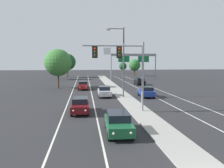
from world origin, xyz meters
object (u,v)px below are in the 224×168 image
(street_lamp_median, at_px, (122,58))
(car_receding_blue, at_px, (146,92))
(tree_far_left_b, at_px, (67,62))
(tree_far_right_a, at_px, (123,66))
(car_oncoming_darkred, at_px, (80,105))
(car_receding_black, at_px, (140,81))
(tree_far_right_c, at_px, (135,65))
(overhead_signal_mast, at_px, (124,62))
(car_oncoming_green, at_px, (118,123))
(tree_far_left_a, at_px, (58,63))
(highway_sign_gantry, at_px, (134,58))
(car_oncoming_silver, at_px, (104,91))
(tree_far_left_c, at_px, (58,65))
(car_oncoming_red, at_px, (83,85))

(street_lamp_median, xyz_separation_m, car_receding_blue, (3.79, 0.61, -4.97))
(tree_far_left_b, bearing_deg, car_receding_blue, -71.03)
(tree_far_right_a, bearing_deg, car_oncoming_darkred, -102.80)
(tree_far_right_a, distance_m, tree_far_left_b, 31.16)
(car_receding_black, bearing_deg, tree_far_right_c, 79.86)
(car_receding_blue, relative_size, tree_far_right_c, 0.75)
(overhead_signal_mast, height_order, car_receding_black, overhead_signal_mast)
(car_receding_blue, bearing_deg, overhead_signal_mast, -116.82)
(car_oncoming_green, distance_m, car_oncoming_darkred, 7.88)
(tree_far_right_c, xyz_separation_m, tree_far_left_b, (-23.10, -4.40, 1.13))
(car_oncoming_green, relative_size, car_oncoming_darkred, 1.00)
(car_oncoming_green, bearing_deg, tree_far_left_a, 104.35)
(overhead_signal_mast, relative_size, tree_far_left_a, 0.93)
(car_receding_blue, bearing_deg, tree_far_right_c, 79.76)
(highway_sign_gantry, xyz_separation_m, tree_far_right_c, (3.64, 15.23, -2.27))
(car_oncoming_green, relative_size, car_oncoming_silver, 1.01)
(tree_far_right_a, distance_m, tree_far_left_c, 39.10)
(car_oncoming_green, bearing_deg, highway_sign_gantry, 76.64)
(car_oncoming_green, distance_m, tree_far_right_a, 82.79)
(car_oncoming_red, bearing_deg, tree_far_left_b, 99.06)
(overhead_signal_mast, relative_size, street_lamp_median, 0.72)
(tree_far_right_c, bearing_deg, car_oncoming_darkred, -107.78)
(car_oncoming_silver, distance_m, car_receding_blue, 6.31)
(car_receding_black, bearing_deg, tree_far_left_c, 140.37)
(car_receding_black, bearing_deg, highway_sign_gantry, 83.42)
(car_oncoming_green, xyz_separation_m, car_oncoming_darkred, (-2.94, 7.31, 0.00))
(car_receding_black, xyz_separation_m, tree_far_left_a, (-17.55, -4.25, 4.24))
(highway_sign_gantry, relative_size, tree_far_right_a, 2.78)
(tree_far_right_a, bearing_deg, car_oncoming_red, -107.07)
(highway_sign_gantry, xyz_separation_m, tree_far_right_a, (2.39, 32.97, -3.05))
(tree_far_right_c, bearing_deg, car_oncoming_silver, -107.75)
(street_lamp_median, xyz_separation_m, highway_sign_gantry, (8.63, 32.31, 0.37))
(car_oncoming_darkred, height_order, car_receding_blue, same)
(car_oncoming_darkred, distance_m, car_receding_blue, 13.61)
(tree_far_left_b, bearing_deg, car_oncoming_green, -82.42)
(street_lamp_median, height_order, car_oncoming_darkred, street_lamp_median)
(tree_far_right_a, relative_size, tree_far_left_b, 0.62)
(overhead_signal_mast, bearing_deg, tree_far_left_b, 100.21)
(car_oncoming_red, xyz_separation_m, tree_far_right_a, (16.70, 54.41, 2.29))
(tree_far_right_a, height_order, tree_far_left_a, tree_far_left_a)
(car_oncoming_silver, relative_size, tree_far_left_b, 0.58)
(street_lamp_median, distance_m, car_oncoming_silver, 5.77)
(tree_far_right_c, height_order, tree_far_left_b, tree_far_left_b)
(car_oncoming_darkred, height_order, car_receding_black, same)
(overhead_signal_mast, xyz_separation_m, tree_far_right_a, (12.36, 74.83, -2.18))
(tree_far_right_c, bearing_deg, overhead_signal_mast, -103.41)
(car_oncoming_green, relative_size, car_receding_black, 1.01)
(tree_far_left_b, height_order, tree_far_left_a, tree_far_left_a)
(overhead_signal_mast, distance_m, tree_far_left_c, 45.46)
(tree_far_right_c, bearing_deg, highway_sign_gantry, -103.44)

